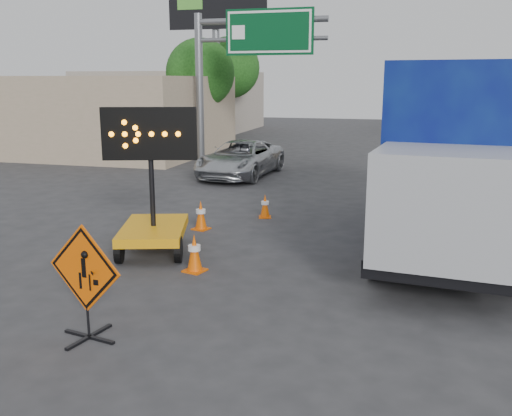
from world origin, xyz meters
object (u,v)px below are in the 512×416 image
at_px(pickup_truck, 241,159).
at_px(construction_sign, 85,280).
at_px(arrow_board, 153,221).
at_px(box_truck, 456,165).

bearing_deg(pickup_truck, construction_sign, -77.78).
bearing_deg(construction_sign, arrow_board, 114.18).
bearing_deg(arrow_board, box_truck, 3.25).
bearing_deg(construction_sign, box_truck, 62.30).
relative_size(construction_sign, box_truck, 0.20).
bearing_deg(box_truck, construction_sign, -123.63).
bearing_deg(construction_sign, pickup_truck, 109.65).
height_order(pickup_truck, box_truck, box_truck).
height_order(construction_sign, box_truck, box_truck).
relative_size(construction_sign, pickup_truck, 0.35).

